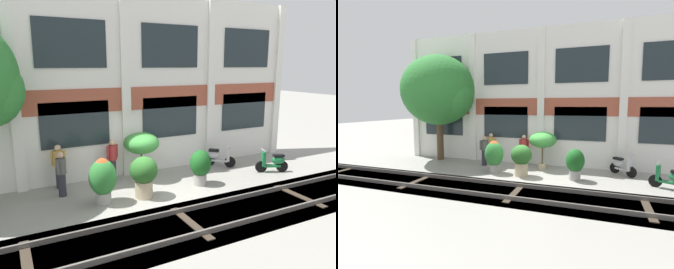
% 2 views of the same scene
% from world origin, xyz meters
% --- Properties ---
extents(ground_plane, '(80.00, 80.00, 0.00)m').
position_xyz_m(ground_plane, '(0.00, 0.00, 0.00)').
color(ground_plane, gray).
extents(apartment_facade, '(16.21, 0.64, 7.16)m').
position_xyz_m(apartment_facade, '(-0.00, 2.79, 3.57)').
color(apartment_facade, silver).
rests_on(apartment_facade, ground).
extents(rail_tracks, '(23.85, 2.80, 0.43)m').
position_xyz_m(rail_tracks, '(0.00, -2.29, -0.13)').
color(rail_tracks, '#4C473F').
rests_on(rail_tracks, ground).
extents(broadleaf_tree, '(4.39, 4.18, 6.02)m').
position_xyz_m(broadleaf_tree, '(-5.82, 1.92, 3.92)').
color(broadleaf_tree, '#4C3826').
rests_on(broadleaf_tree, ground).
extents(potted_plant_tall_urn, '(1.38, 1.38, 1.88)m').
position_xyz_m(potted_plant_tall_urn, '(0.29, 1.70, 1.43)').
color(potted_plant_tall_urn, tan).
rests_on(potted_plant_tall_urn, ground).
extents(potted_plant_ribbed_drum, '(0.89, 0.89, 1.52)m').
position_xyz_m(potted_plant_ribbed_drum, '(-1.69, 0.16, 0.87)').
color(potted_plant_ribbed_drum, gray).
rests_on(potted_plant_ribbed_drum, ground).
extents(potted_plant_fluted_column, '(0.79, 0.79, 1.34)m').
position_xyz_m(potted_plant_fluted_column, '(2.01, 0.19, 0.76)').
color(potted_plant_fluted_column, gray).
rests_on(potted_plant_fluted_column, ground).
extents(potted_plant_glazed_jar, '(0.95, 0.95, 1.42)m').
position_xyz_m(potted_plant_glazed_jar, '(-0.32, 0.05, 0.83)').
color(potted_plant_glazed_jar, tan).
rests_on(potted_plant_glazed_jar, ground).
extents(scooter_near_curb, '(1.30, 0.73, 0.98)m').
position_xyz_m(scooter_near_curb, '(5.54, 0.05, 0.44)').
color(scooter_near_curb, black).
rests_on(scooter_near_curb, ground).
extents(scooter_second_parked, '(1.06, 1.01, 0.98)m').
position_xyz_m(scooter_second_parked, '(3.96, 1.76, 0.44)').
color(scooter_second_parked, black).
rests_on(scooter_second_parked, ground).
extents(resident_by_doorway, '(0.52, 0.34, 1.63)m').
position_xyz_m(resident_by_doorway, '(-2.72, 2.21, 0.87)').
color(resident_by_doorway, '#282833').
rests_on(resident_by_doorway, ground).
extents(resident_watching_tracks, '(0.34, 0.45, 1.56)m').
position_xyz_m(resident_watching_tracks, '(-2.77, 1.40, 0.83)').
color(resident_watching_tracks, '#282833').
rests_on(resident_watching_tracks, ground).
extents(resident_near_plants, '(0.50, 0.34, 1.64)m').
position_xyz_m(resident_near_plants, '(-0.77, 2.05, 0.88)').
color(resident_near_plants, '#282833').
rests_on(resident_near_plants, ground).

